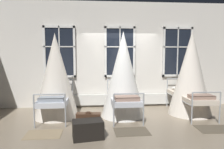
{
  "coord_description": "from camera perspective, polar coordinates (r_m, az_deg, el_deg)",
  "views": [
    {
      "loc": [
        -0.83,
        -5.9,
        1.8
      ],
      "look_at": [
        -0.35,
        0.0,
        1.21
      ],
      "focal_mm": 33.12,
      "sensor_mm": 36.0,
      "label": 1
    }
  ],
  "objects": [
    {
      "name": "rug_third",
      "position": [
        5.69,
        26.34,
        -13.34
      ],
      "size": [
        0.83,
        0.6,
        0.01
      ],
      "primitive_type": "cube",
      "rotation": [
        0.0,
        0.0,
        -0.05
      ],
      "color": "brown",
      "rests_on": "ground"
    },
    {
      "name": "cot_first",
      "position": [
        6.09,
        -15.26,
        -0.61
      ],
      "size": [
        1.27,
        1.89,
        2.39
      ],
      "rotation": [
        0.0,
        0.0,
        1.58
      ],
      "color": "#9EA3A8",
      "rests_on": "ground"
    },
    {
      "name": "back_wall_with_windows",
      "position": [
        7.12,
        2.08,
        5.43
      ],
      "size": [
        8.97,
        0.1,
        3.55
      ],
      "primitive_type": "cube",
      "color": "silver",
      "rests_on": "ground"
    },
    {
      "name": "rug_first",
      "position": [
        5.07,
        -18.37,
        -15.39
      ],
      "size": [
        0.81,
        0.58,
        0.01
      ],
      "primitive_type": "cube",
      "rotation": [
        0.0,
        0.0,
        0.02
      ],
      "color": "#8E7A5B",
      "rests_on": "ground"
    },
    {
      "name": "cot_second",
      "position": [
        5.96,
        3.07,
        -0.32
      ],
      "size": [
        1.27,
        1.9,
        2.44
      ],
      "rotation": [
        0.0,
        0.0,
        1.59
      ],
      "color": "#9EA3A8",
      "rests_on": "ground"
    },
    {
      "name": "rug_second",
      "position": [
        5.0,
        5.46,
        -15.41
      ],
      "size": [
        0.82,
        0.59,
        0.01
      ],
      "primitive_type": "cube",
      "rotation": [
        0.0,
        0.0,
        0.03
      ],
      "color": "brown",
      "rests_on": "ground"
    },
    {
      "name": "travel_trunk",
      "position": [
        4.59,
        -6.69,
        -14.81
      ],
      "size": [
        0.7,
        0.5,
        0.39
      ],
      "primitive_type": "cube",
      "rotation": [
        0.0,
        0.0,
        0.17
      ],
      "color": "black",
      "rests_on": "ground"
    },
    {
      "name": "cot_third",
      "position": [
        6.57,
        20.9,
        0.08
      ],
      "size": [
        1.27,
        1.88,
        2.49
      ],
      "rotation": [
        0.0,
        0.0,
        1.57
      ],
      "color": "#9EA3A8",
      "rests_on": "ground"
    },
    {
      "name": "ground",
      "position": [
        6.23,
        3.3,
        -11.16
      ],
      "size": [
        20.35,
        20.35,
        0.0
      ],
      "primitive_type": "plane",
      "color": "gray"
    },
    {
      "name": "window_bank",
      "position": [
        7.03,
        2.17,
        -0.23
      ],
      "size": [
        5.05,
        0.1,
        2.65
      ],
      "color": "black",
      "rests_on": "ground"
    },
    {
      "name": "suitcase_dark",
      "position": [
        4.94,
        -6.52,
        -12.99
      ],
      "size": [
        0.58,
        0.26,
        0.47
      ],
      "rotation": [
        0.0,
        0.0,
        -0.09
      ],
      "color": "#472D1E",
      "rests_on": "ground"
    }
  ]
}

